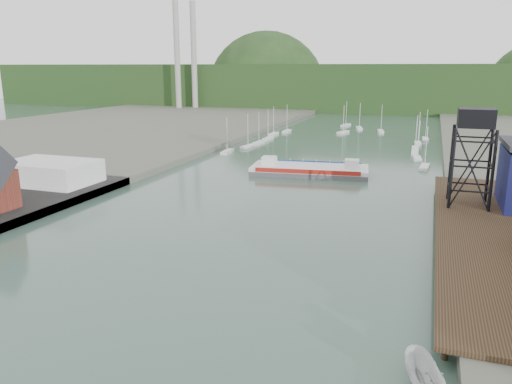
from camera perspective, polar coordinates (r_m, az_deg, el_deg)
The scene contains 9 objects.
ground at distance 47.79m, azimuth -21.79°, elevation -17.98°, with size 600.00×600.00×0.00m, color #334F45.
east_pier at distance 78.49m, azimuth 24.88°, elevation -4.05°, with size 14.00×70.00×2.45m.
white_shed at distance 109.53m, azimuth -22.46°, elevation 2.12°, with size 18.00×12.00×4.50m, color silver.
lift_tower at distance 88.34m, azimuth 23.79°, elevation 7.12°, with size 6.50×6.50×16.00m.
marina_sailboats at distance 172.16m, azimuth 9.78°, elevation 5.83°, with size 57.71×92.65×0.90m.
smokestacks at distance 294.57m, azimuth -8.05°, elevation 15.05°, with size 11.20×8.20×60.00m.
distant_hills at distance 332.86m, azimuth 14.04°, elevation 11.27°, with size 500.00×120.00×80.00m.
chain_ferry at distance 117.93m, azimuth 6.14°, elevation 2.56°, with size 28.12×14.09×3.88m.
motorboat at distance 43.32m, azimuth 18.66°, elevation -19.36°, with size 2.40×6.37×2.46m, color silver.
Camera 1 is at (28.29, -29.63, 24.61)m, focal length 35.00 mm.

